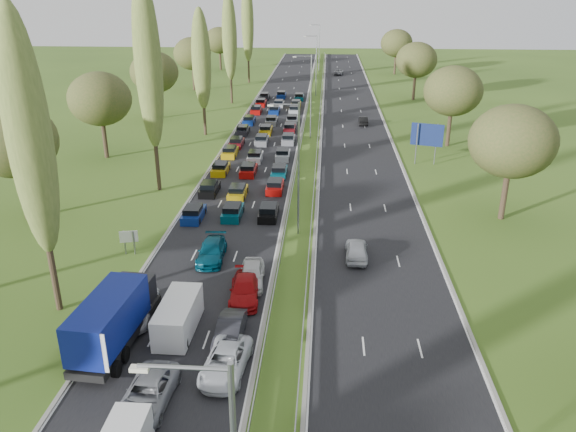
# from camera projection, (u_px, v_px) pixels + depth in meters

# --- Properties ---
(ground) EXTENTS (260.00, 260.00, 0.00)m
(ground) POSITION_uv_depth(u_px,v_px,m) (311.00, 135.00, 85.35)
(ground) COLOR #36551A
(ground) RESTS_ON ground
(near_carriageway) EXTENTS (10.50, 215.00, 0.04)m
(near_carriageway) POSITION_uv_depth(u_px,v_px,m) (268.00, 130.00, 88.09)
(near_carriageway) COLOR black
(near_carriageway) RESTS_ON ground
(far_carriageway) EXTENTS (10.50, 215.00, 0.04)m
(far_carriageway) POSITION_uv_depth(u_px,v_px,m) (355.00, 132.00, 87.23)
(far_carriageway) COLOR black
(far_carriageway) RESTS_ON ground
(central_reservation) EXTENTS (2.36, 215.00, 0.32)m
(central_reservation) POSITION_uv_depth(u_px,v_px,m) (311.00, 127.00, 87.45)
(central_reservation) COLOR gray
(central_reservation) RESTS_ON ground
(lamp_columns) EXTENTS (0.18, 140.18, 12.00)m
(lamp_columns) POSITION_uv_depth(u_px,v_px,m) (311.00, 98.00, 81.23)
(lamp_columns) COLOR gray
(lamp_columns) RESTS_ON ground
(poplar_row) EXTENTS (2.80, 127.80, 22.44)m
(poplar_row) POSITION_uv_depth(u_px,v_px,m) (183.00, 59.00, 70.75)
(poplar_row) COLOR #2D2116
(poplar_row) RESTS_ON ground
(woodland_left) EXTENTS (8.00, 166.00, 11.10)m
(woodland_left) POSITION_uv_depth(u_px,v_px,m) (89.00, 104.00, 68.08)
(woodland_left) COLOR #2D2116
(woodland_left) RESTS_ON ground
(woodland_right) EXTENTS (8.00, 153.00, 11.10)m
(woodland_right) POSITION_uv_depth(u_px,v_px,m) (467.00, 103.00, 68.89)
(woodland_right) COLOR #2D2116
(woodland_right) RESTS_ON ground
(traffic_queue_fill) EXTENTS (9.05, 68.48, 0.80)m
(traffic_queue_fill) POSITION_uv_depth(u_px,v_px,m) (265.00, 136.00, 83.12)
(traffic_queue_fill) COLOR navy
(traffic_queue_fill) RESTS_ON ground
(near_car_2) EXTENTS (2.81, 5.42, 1.46)m
(near_car_2) POSITION_uv_depth(u_px,v_px,m) (135.00, 309.00, 37.91)
(near_car_2) COLOR silver
(near_car_2) RESTS_ON near_carriageway
(near_car_6) EXTENTS (2.66, 5.33, 1.45)m
(near_car_6) POSITION_uv_depth(u_px,v_px,m) (148.00, 393.00, 30.02)
(near_car_6) COLOR gray
(near_car_6) RESTS_ON near_carriageway
(near_car_7) EXTENTS (2.28, 5.23, 1.50)m
(near_car_7) POSITION_uv_depth(u_px,v_px,m) (212.00, 251.00, 46.09)
(near_car_7) COLOR #053F54
(near_car_7) RESTS_ON near_carriageway
(near_car_9) EXTENTS (1.70, 4.48, 1.46)m
(near_car_9) POSITION_uv_depth(u_px,v_px,m) (230.00, 330.00, 35.50)
(near_car_9) COLOR black
(near_car_9) RESTS_ON near_carriageway
(near_car_10) EXTENTS (2.79, 5.30, 1.42)m
(near_car_10) POSITION_uv_depth(u_px,v_px,m) (226.00, 362.00, 32.57)
(near_car_10) COLOR silver
(near_car_10) RESTS_ON near_carriageway
(near_car_11) EXTENTS (2.44, 5.24, 1.48)m
(near_car_11) POSITION_uv_depth(u_px,v_px,m) (245.00, 289.00, 40.28)
(near_car_11) COLOR #93090B
(near_car_11) RESTS_ON near_carriageway
(near_car_12) EXTENTS (2.16, 4.77, 1.59)m
(near_car_12) POSITION_uv_depth(u_px,v_px,m) (252.00, 274.00, 42.28)
(near_car_12) COLOR silver
(near_car_12) RESTS_ON near_carriageway
(far_car_0) EXTENTS (1.91, 4.54, 1.53)m
(far_car_0) POSITION_uv_depth(u_px,v_px,m) (357.00, 250.00, 46.31)
(far_car_0) COLOR #A8ABB2
(far_car_0) RESTS_ON far_carriageway
(far_car_1) EXTENTS (1.42, 3.99, 1.31)m
(far_car_1) POSITION_uv_depth(u_px,v_px,m) (363.00, 121.00, 91.39)
(far_car_1) COLOR black
(far_car_1) RESTS_ON far_carriageway
(far_car_2) EXTENTS (2.50, 4.86, 1.31)m
(far_car_2) POSITION_uv_depth(u_px,v_px,m) (339.00, 72.00, 143.46)
(far_car_2) COLOR gray
(far_car_2) RESTS_ON far_carriageway
(blue_lorry) EXTENTS (2.49, 8.95, 3.78)m
(blue_lorry) POSITION_uv_depth(u_px,v_px,m) (115.00, 317.00, 34.68)
(blue_lorry) COLOR black
(blue_lorry) RESTS_ON near_carriageway
(white_van_rear) EXTENTS (2.12, 5.40, 2.17)m
(white_van_rear) POSITION_uv_depth(u_px,v_px,m) (179.00, 314.00, 36.55)
(white_van_rear) COLOR silver
(white_van_rear) RESTS_ON near_carriageway
(info_sign) EXTENTS (1.48, 0.45, 2.10)m
(info_sign) POSITION_uv_depth(u_px,v_px,m) (129.00, 239.00, 46.83)
(info_sign) COLOR gray
(info_sign) RESTS_ON ground
(direction_sign) EXTENTS (3.84, 1.32, 5.20)m
(direction_sign) POSITION_uv_depth(u_px,v_px,m) (427.00, 137.00, 69.95)
(direction_sign) COLOR gray
(direction_sign) RESTS_ON ground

